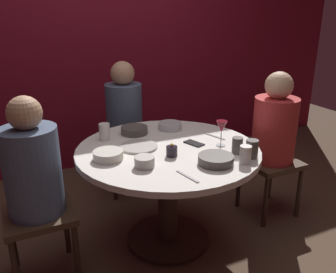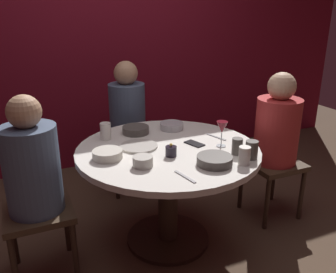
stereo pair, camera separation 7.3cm
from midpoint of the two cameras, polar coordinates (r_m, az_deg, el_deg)
The scene contains 21 objects.
ground_plane at distance 2.74m, azimuth -0.79°, elevation -16.14°, with size 8.00×8.00×0.00m, color #4C3828.
back_wall at distance 3.77m, azimuth -11.64°, elevation 14.77°, with size 6.00×0.10×2.60m, color maroon.
dining_table at distance 2.45m, azimuth -0.85°, elevation -5.43°, with size 1.23×1.23×0.73m.
seated_diner_left at distance 2.20m, azimuth -21.74°, elevation -5.42°, with size 0.40×0.40×1.17m.
seated_diner_back at distance 3.18m, azimuth -7.69°, elevation 3.74°, with size 0.40×0.40×1.19m.
seated_diner_right at distance 2.87m, azimuth 15.99°, elevation 1.11°, with size 0.40×0.40×1.17m.
candle_holder at distance 2.24m, azimuth -0.32°, elevation -2.36°, with size 0.07×0.07×0.09m.
wine_glass at distance 2.40m, azimuth 7.73°, elevation 1.40°, with size 0.08×0.08×0.18m.
dinner_plate at distance 2.40m, azimuth -5.57°, elevation -1.62°, with size 0.25×0.25×0.01m, color #B2ADA3.
cell_phone at distance 2.45m, azimuth 3.36°, elevation -1.10°, with size 0.07×0.14×0.01m, color black.
bowl_serving_large at distance 2.74m, azimuth -0.44°, elevation 1.71°, with size 0.18×0.18×0.05m, color #B7B7BC.
bowl_salad_center at distance 2.66m, azimuth -6.21°, elevation 1.01°, with size 0.20×0.20×0.05m, color #4C4742.
bowl_small_white at distance 2.10m, azimuth -4.79°, elevation -4.06°, with size 0.12×0.12×0.06m, color #B2ADA3.
bowl_sauce_side at distance 2.15m, azimuth 6.72°, elevation -3.70°, with size 0.21×0.21×0.05m, color #4C4742.
bowl_rice_portion at distance 2.24m, azimuth -10.49°, elevation -2.95°, with size 0.19×0.19×0.05m, color beige.
cup_near_candle at distance 2.17m, azimuth 11.36°, elevation -2.88°, with size 0.07×0.07×0.11m, color silver.
cup_by_left_diner at distance 2.26m, azimuth 12.42°, elevation -1.95°, with size 0.08×0.08×0.12m, color #4C4742.
cup_by_right_diner at distance 2.31m, azimuth 10.17°, elevation -1.43°, with size 0.07×0.07×0.11m, color #4C4742.
cup_center_front at distance 2.55m, azimuth -10.95°, elevation 0.74°, with size 0.08×0.08×0.12m, color silver.
fork_near_plate at distance 1.99m, azimuth 2.10°, elevation -6.41°, with size 0.02×0.18×0.01m, color #B7B7BC.
knife_near_plate at distance 2.60m, azimuth 6.75°, elevation 0.02°, with size 0.02×0.18×0.01m, color #B7B7BC.
Camera 1 is at (-0.95, -2.00, 1.62)m, focal length 38.01 mm.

